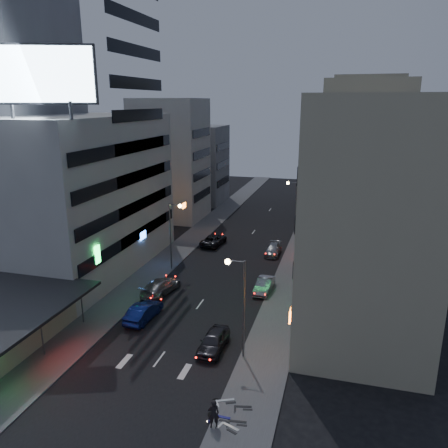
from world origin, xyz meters
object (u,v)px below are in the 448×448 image
at_px(parked_car_right_far, 273,250).
at_px(scooter_silver_b, 234,391).
at_px(parked_car_left, 214,240).
at_px(person, 214,414).
at_px(scooter_silver_a, 240,422).
at_px(scooter_black_b, 252,399).
at_px(road_car_blue, 144,312).
at_px(road_car_silver, 161,286).
at_px(scooter_black_a, 247,414).
at_px(parked_car_right_mid, 264,285).
at_px(parked_car_right_near, 213,341).
at_px(scooter_blue, 231,410).

bearing_deg(parked_car_right_far, scooter_silver_b, -86.21).
xyz_separation_m(parked_car_left, person, (10.41, -34.35, 0.34)).
height_order(scooter_silver_a, scooter_silver_b, scooter_silver_a).
distance_m(person, scooter_black_b, 3.18).
bearing_deg(person, parked_car_left, -97.45).
xyz_separation_m(road_car_blue, scooter_silver_b, (10.87, -8.72, -0.09)).
relative_size(road_car_silver, scooter_black_a, 3.08).
height_order(parked_car_left, scooter_silver_b, parked_car_left).
height_order(parked_car_right_mid, parked_car_right_far, parked_car_right_mid).
bearing_deg(scooter_silver_b, parked_car_right_mid, -20.38).
distance_m(parked_car_left, scooter_black_b, 34.11).
xyz_separation_m(road_car_silver, scooter_silver_a, (12.74, -17.24, -0.09)).
relative_size(road_car_blue, scooter_black_a, 2.71).
distance_m(parked_car_right_near, parked_car_right_mid, 12.37).
relative_size(scooter_silver_a, scooter_silver_b, 1.01).
xyz_separation_m(parked_car_right_far, scooter_silver_b, (2.30, -29.69, 0.04)).
bearing_deg(road_car_blue, parked_car_right_near, 161.24).
relative_size(road_car_silver, scooter_silver_a, 2.86).
relative_size(parked_car_right_mid, person, 2.28).
bearing_deg(parked_car_right_far, scooter_black_b, -83.80).
bearing_deg(parked_car_left, parked_car_right_far, 173.88).
height_order(scooter_black_b, scooter_silver_b, scooter_silver_b).
distance_m(parked_car_right_far, road_car_silver, 17.88).
height_order(parked_car_right_near, scooter_black_b, parked_car_right_near).
distance_m(parked_car_right_near, person, 8.90).
distance_m(scooter_black_a, scooter_blue, 1.06).
height_order(parked_car_right_mid, scooter_black_b, parked_car_right_mid).
distance_m(parked_car_left, road_car_silver, 16.94).
bearing_deg(person, scooter_black_b, -150.91).
bearing_deg(scooter_black_b, scooter_silver_b, 59.11).
bearing_deg(person, scooter_silver_b, -125.18).
bearing_deg(scooter_blue, road_car_blue, 47.57).
xyz_separation_m(parked_car_right_mid, scooter_silver_a, (2.33, -20.56, -0.02)).
xyz_separation_m(road_car_blue, scooter_blue, (11.13, -10.59, -0.09)).
bearing_deg(parked_car_right_mid, person, -85.54).
height_order(parked_car_right_mid, parked_car_left, parked_car_left).
distance_m(scooter_silver_a, scooter_black_b, 2.36).
bearing_deg(scooter_silver_a, scooter_black_a, 4.37).
bearing_deg(person, scooter_black_a, -175.84).
distance_m(parked_car_right_mid, parked_car_left, 16.72).
xyz_separation_m(scooter_black_a, scooter_black_b, (-0.01, 1.50, -0.01)).
xyz_separation_m(parked_car_right_mid, road_car_blue, (-9.60, -9.07, 0.07)).
height_order(road_car_silver, scooter_black_a, road_car_silver).
bearing_deg(scooter_silver_b, scooter_black_a, -170.02).
xyz_separation_m(parked_car_right_near, parked_car_right_far, (0.86, 24.13, -0.12)).
bearing_deg(scooter_black_b, person, 130.33).
height_order(parked_car_right_near, scooter_blue, parked_car_right_near).
relative_size(parked_car_right_mid, road_car_silver, 0.80).
height_order(person, scooter_silver_a, person).
bearing_deg(parked_car_right_far, road_car_blue, -112.87).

